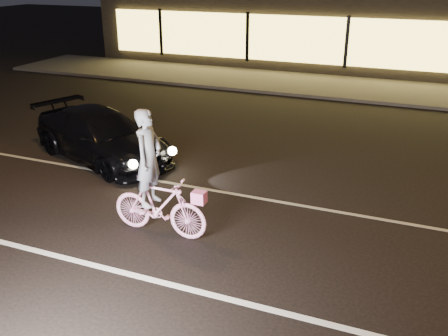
% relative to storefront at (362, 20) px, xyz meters
% --- Properties ---
extents(ground, '(90.00, 90.00, 0.00)m').
position_rel_storefront_xyz_m(ground, '(0.00, -18.97, -2.15)').
color(ground, black).
rests_on(ground, ground).
extents(lane_stripe_near, '(60.00, 0.12, 0.01)m').
position_rel_storefront_xyz_m(lane_stripe_near, '(0.00, -20.47, -2.14)').
color(lane_stripe_near, silver).
rests_on(lane_stripe_near, ground).
extents(lane_stripe_far, '(60.00, 0.10, 0.01)m').
position_rel_storefront_xyz_m(lane_stripe_far, '(0.00, -16.97, -2.14)').
color(lane_stripe_far, gray).
rests_on(lane_stripe_far, ground).
extents(sidewalk, '(30.00, 4.00, 0.12)m').
position_rel_storefront_xyz_m(sidewalk, '(0.00, -5.97, -2.09)').
color(sidewalk, '#383533').
rests_on(sidewalk, ground).
extents(storefront, '(25.40, 8.42, 4.20)m').
position_rel_storefront_xyz_m(storefront, '(0.00, 0.00, 0.00)').
color(storefront, black).
rests_on(storefront, ground).
extents(cyclist, '(1.90, 0.65, 2.39)m').
position_rel_storefront_xyz_m(cyclist, '(-0.92, -19.08, -1.30)').
color(cyclist, '#FF3FA6').
rests_on(cyclist, ground).
extents(sedan, '(4.69, 3.20, 1.26)m').
position_rel_storefront_xyz_m(sedan, '(-4.13, -16.23, -1.52)').
color(sedan, black).
rests_on(sedan, ground).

